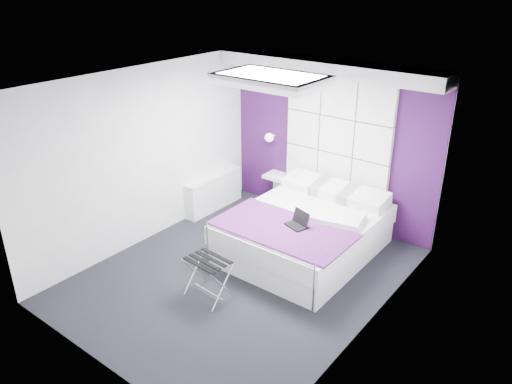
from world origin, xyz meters
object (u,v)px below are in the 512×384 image
at_px(wall_lamp, 271,137).
at_px(luggage_rack, 209,278).
at_px(bed, 305,231).
at_px(laptop, 298,222).
at_px(nightstand, 279,176).
at_px(radiator, 214,192).

height_order(wall_lamp, luggage_rack, wall_lamp).
distance_m(bed, laptop, 0.54).
relative_size(bed, laptop, 7.68).
relative_size(wall_lamp, bed, 0.07).
height_order(wall_lamp, bed, wall_lamp).
xyz_separation_m(wall_lamp, nightstand, (0.21, -0.04, -0.65)).
relative_size(bed, luggage_rack, 4.19).
height_order(bed, luggage_rack, bed).
distance_m(wall_lamp, nightstand, 0.69).
height_order(bed, nightstand, bed).
height_order(wall_lamp, nightstand, wall_lamp).
distance_m(radiator, luggage_rack, 2.55).
relative_size(wall_lamp, radiator, 0.12).
distance_m(radiator, laptop, 2.28).
bearing_deg(laptop, bed, 124.89).
xyz_separation_m(bed, nightstand, (-1.17, 1.00, 0.24)).
height_order(radiator, laptop, laptop).
bearing_deg(nightstand, luggage_rack, -73.01).
height_order(radiator, nightstand, radiator).
bearing_deg(laptop, radiator, -179.43).
xyz_separation_m(wall_lamp, laptop, (1.51, -1.43, -0.53)).
distance_m(wall_lamp, laptop, 2.14).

